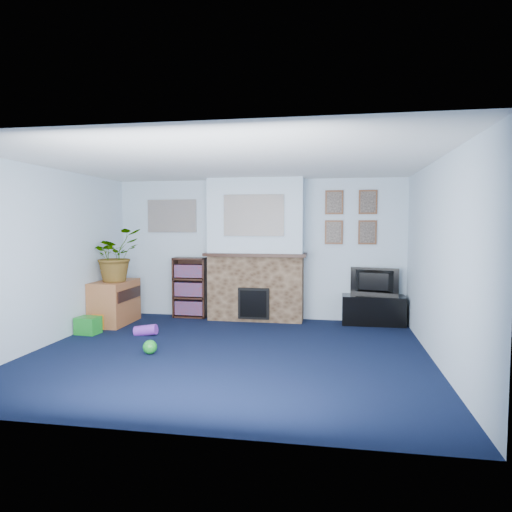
% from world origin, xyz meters
% --- Properties ---
extents(floor, '(5.00, 4.50, 0.01)m').
position_xyz_m(floor, '(0.00, 0.00, 0.00)').
color(floor, black).
rests_on(floor, ground).
extents(ceiling, '(5.00, 4.50, 0.01)m').
position_xyz_m(ceiling, '(0.00, 0.00, 2.40)').
color(ceiling, white).
rests_on(ceiling, wall_back).
extents(wall_back, '(5.00, 0.04, 2.40)m').
position_xyz_m(wall_back, '(0.00, 2.25, 1.20)').
color(wall_back, silver).
rests_on(wall_back, ground).
extents(wall_front, '(5.00, 0.04, 2.40)m').
position_xyz_m(wall_front, '(0.00, -2.25, 1.20)').
color(wall_front, silver).
rests_on(wall_front, ground).
extents(wall_left, '(0.04, 4.50, 2.40)m').
position_xyz_m(wall_left, '(-2.50, 0.00, 1.20)').
color(wall_left, silver).
rests_on(wall_left, ground).
extents(wall_right, '(0.04, 4.50, 2.40)m').
position_xyz_m(wall_right, '(2.50, 0.00, 1.20)').
color(wall_right, silver).
rests_on(wall_right, ground).
extents(chimney_breast, '(1.72, 0.50, 2.40)m').
position_xyz_m(chimney_breast, '(0.00, 2.05, 1.18)').
color(chimney_breast, brown).
rests_on(chimney_breast, ground).
extents(collage_main, '(1.00, 0.03, 0.68)m').
position_xyz_m(collage_main, '(0.00, 1.84, 1.78)').
color(collage_main, gray).
rests_on(collage_main, chimney_breast).
extents(collage_left, '(0.90, 0.03, 0.58)m').
position_xyz_m(collage_left, '(-1.55, 2.23, 1.78)').
color(collage_left, gray).
rests_on(collage_left, wall_back).
extents(portrait_tl, '(0.30, 0.03, 0.40)m').
position_xyz_m(portrait_tl, '(1.30, 2.23, 2.00)').
color(portrait_tl, brown).
rests_on(portrait_tl, wall_back).
extents(portrait_tr, '(0.30, 0.03, 0.40)m').
position_xyz_m(portrait_tr, '(1.85, 2.23, 2.00)').
color(portrait_tr, brown).
rests_on(portrait_tr, wall_back).
extents(portrait_bl, '(0.30, 0.03, 0.40)m').
position_xyz_m(portrait_bl, '(1.30, 2.23, 1.50)').
color(portrait_bl, brown).
rests_on(portrait_bl, wall_back).
extents(portrait_br, '(0.30, 0.03, 0.40)m').
position_xyz_m(portrait_br, '(1.85, 2.23, 1.50)').
color(portrait_br, brown).
rests_on(portrait_br, wall_back).
extents(tv_stand, '(1.00, 0.42, 0.47)m').
position_xyz_m(tv_stand, '(1.95, 2.03, 0.23)').
color(tv_stand, black).
rests_on(tv_stand, ground).
extents(television, '(0.78, 0.28, 0.45)m').
position_xyz_m(television, '(1.95, 2.05, 0.70)').
color(television, black).
rests_on(television, tv_stand).
extents(bookshelf, '(0.58, 0.28, 1.05)m').
position_xyz_m(bookshelf, '(-1.18, 2.11, 0.50)').
color(bookshelf, black).
rests_on(bookshelf, ground).
extents(sideboard, '(0.51, 0.91, 0.71)m').
position_xyz_m(sideboard, '(-2.24, 1.37, 0.35)').
color(sideboard, '#A15C33').
rests_on(sideboard, ground).
extents(potted_plant, '(0.93, 0.98, 0.86)m').
position_xyz_m(potted_plant, '(-2.19, 1.32, 1.14)').
color(potted_plant, '#26661E').
rests_on(potted_plant, sideboard).
extents(mantel_clock, '(0.10, 0.06, 0.14)m').
position_xyz_m(mantel_clock, '(0.01, 2.00, 1.22)').
color(mantel_clock, gold).
rests_on(mantel_clock, chimney_breast).
extents(mantel_candle, '(0.05, 0.05, 0.18)m').
position_xyz_m(mantel_candle, '(0.36, 2.00, 1.23)').
color(mantel_candle, '#B2BFC6').
rests_on(mantel_candle, chimney_breast).
extents(mantel_teddy, '(0.13, 0.13, 0.13)m').
position_xyz_m(mantel_teddy, '(-0.62, 2.00, 1.22)').
color(mantel_teddy, gray).
rests_on(mantel_teddy, chimney_breast).
extents(mantel_can, '(0.05, 0.05, 0.11)m').
position_xyz_m(mantel_can, '(0.66, 2.00, 1.21)').
color(mantel_can, orange).
rests_on(mantel_can, chimney_breast).
extents(green_crate, '(0.34, 0.28, 0.26)m').
position_xyz_m(green_crate, '(-2.30, 0.64, 0.14)').
color(green_crate, '#198C26').
rests_on(green_crate, ground).
extents(toy_ball, '(0.18, 0.18, 0.18)m').
position_xyz_m(toy_ball, '(-0.97, -0.20, 0.09)').
color(toy_ball, '#198C26').
rests_on(toy_ball, ground).
extents(toy_block, '(0.22, 0.22, 0.24)m').
position_xyz_m(toy_block, '(-2.30, 1.00, 0.11)').
color(toy_block, orange).
rests_on(toy_block, ground).
extents(toy_tube, '(0.35, 0.15, 0.20)m').
position_xyz_m(toy_tube, '(-1.42, 0.72, 0.07)').
color(toy_tube, purple).
rests_on(toy_tube, ground).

